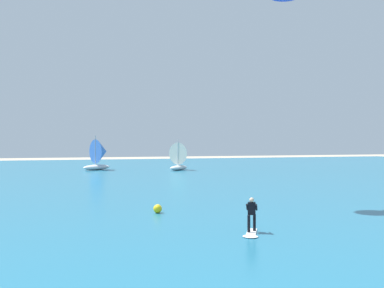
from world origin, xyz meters
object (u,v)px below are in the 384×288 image
Objects in this scene: sailboat_far_left at (181,156)px; marker_buoy at (158,209)px; kitesurfer at (251,221)px; sailboat_heeled_over at (100,154)px.

sailboat_far_left is 36.17m from marker_buoy.
sailboat_far_left is 8.96× the size of marker_buoy.
kitesurfer reaches higher than marker_buoy.
sailboat_heeled_over reaches higher than sailboat_far_left.
kitesurfer is 0.38× the size of sailboat_heeled_over.
kitesurfer is 3.78× the size of marker_buoy.
sailboat_heeled_over reaches higher than marker_buoy.
kitesurfer is at bearing -62.41° from marker_buoy.
marker_buoy is (-9.89, -34.74, -1.90)m from sailboat_far_left.
sailboat_heeled_over is at bearing 96.80° from kitesurfer.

